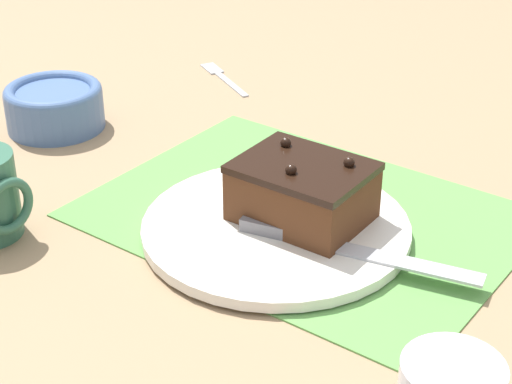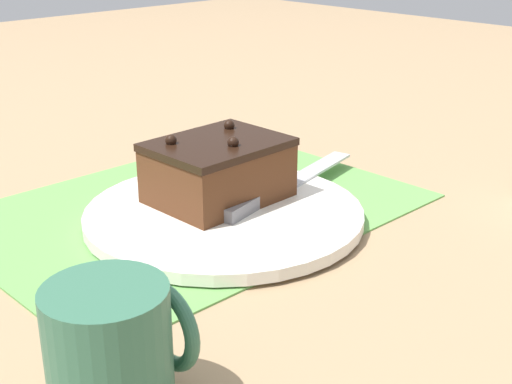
{
  "view_description": "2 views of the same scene",
  "coord_description": "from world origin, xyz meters",
  "px_view_note": "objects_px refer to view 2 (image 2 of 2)",
  "views": [
    {
      "loc": [
        0.45,
        -0.69,
        0.48
      ],
      "look_at": [
        -0.0,
        -0.08,
        0.07
      ],
      "focal_mm": 60.0,
      "sensor_mm": 36.0,
      "label": 1
    },
    {
      "loc": [
        -0.45,
        -0.56,
        0.3
      ],
      "look_at": [
        0.03,
        -0.07,
        0.03
      ],
      "focal_mm": 50.0,
      "sensor_mm": 36.0,
      "label": 2
    }
  ],
  "objects_px": {
    "serving_knife": "(270,193)",
    "coffee_mug": "(113,354)",
    "chocolate_cake": "(218,170)",
    "cake_plate": "(223,215)"
  },
  "relations": [
    {
      "from": "cake_plate",
      "to": "coffee_mug",
      "type": "xyz_separation_m",
      "value": [
        -0.25,
        -0.18,
        0.04
      ]
    },
    {
      "from": "chocolate_cake",
      "to": "coffee_mug",
      "type": "bearing_deg",
      "value": -142.19
    },
    {
      "from": "chocolate_cake",
      "to": "coffee_mug",
      "type": "distance_m",
      "value": 0.34
    },
    {
      "from": "cake_plate",
      "to": "chocolate_cake",
      "type": "height_order",
      "value": "chocolate_cake"
    },
    {
      "from": "chocolate_cake",
      "to": "cake_plate",
      "type": "bearing_deg",
      "value": -124.09
    },
    {
      "from": "chocolate_cake",
      "to": "serving_knife",
      "type": "relative_size",
      "value": 0.55
    },
    {
      "from": "cake_plate",
      "to": "coffee_mug",
      "type": "height_order",
      "value": "coffee_mug"
    },
    {
      "from": "coffee_mug",
      "to": "chocolate_cake",
      "type": "bearing_deg",
      "value": 37.81
    },
    {
      "from": "serving_knife",
      "to": "coffee_mug",
      "type": "xyz_separation_m",
      "value": [
        -0.31,
        -0.17,
        0.03
      ]
    },
    {
      "from": "cake_plate",
      "to": "chocolate_cake",
      "type": "xyz_separation_m",
      "value": [
        0.02,
        0.03,
        0.04
      ]
    }
  ]
}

